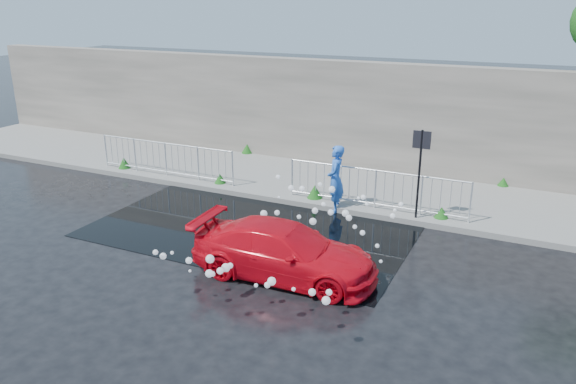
% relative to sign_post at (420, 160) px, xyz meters
% --- Properties ---
extents(ground, '(90.00, 90.00, 0.00)m').
position_rel_sign_post_xyz_m(ground, '(-4.20, -3.10, -1.72)').
color(ground, black).
rests_on(ground, ground).
extents(pavement, '(30.00, 4.00, 0.15)m').
position_rel_sign_post_xyz_m(pavement, '(-4.20, 1.90, -1.65)').
color(pavement, gray).
rests_on(pavement, ground).
extents(curb, '(30.00, 0.25, 0.16)m').
position_rel_sign_post_xyz_m(curb, '(-4.20, -0.10, -1.64)').
color(curb, gray).
rests_on(curb, ground).
extents(retaining_wall, '(30.00, 0.60, 3.50)m').
position_rel_sign_post_xyz_m(retaining_wall, '(-4.20, 4.10, 0.18)').
color(retaining_wall, '#5B554C').
rests_on(retaining_wall, pavement).
extents(puddle, '(8.00, 5.00, 0.01)m').
position_rel_sign_post_xyz_m(puddle, '(-3.70, -2.10, -1.72)').
color(puddle, black).
rests_on(puddle, ground).
extents(sign_post, '(0.45, 0.06, 2.50)m').
position_rel_sign_post_xyz_m(sign_post, '(0.00, 0.00, 0.00)').
color(sign_post, black).
rests_on(sign_post, ground).
extents(railing_left, '(5.05, 0.05, 1.10)m').
position_rel_sign_post_xyz_m(railing_left, '(-8.20, 0.25, -0.99)').
color(railing_left, silver).
rests_on(railing_left, pavement).
extents(railing_right, '(5.05, 0.05, 1.10)m').
position_rel_sign_post_xyz_m(railing_right, '(-1.20, 0.25, -0.99)').
color(railing_right, silver).
rests_on(railing_right, pavement).
extents(weeds, '(12.17, 3.93, 0.39)m').
position_rel_sign_post_xyz_m(weeds, '(-4.63, 1.33, -1.40)').
color(weeds, '#1B4E14').
rests_on(weeds, pavement).
extents(water_spray, '(3.66, 5.51, 1.05)m').
position_rel_sign_post_xyz_m(water_spray, '(-1.91, -3.38, -0.99)').
color(water_spray, white).
rests_on(water_spray, ground).
extents(red_car, '(4.04, 1.78, 1.15)m').
position_rel_sign_post_xyz_m(red_car, '(-1.82, -4.16, -1.15)').
color(red_car, red).
rests_on(red_car, ground).
extents(person, '(0.59, 0.77, 1.88)m').
position_rel_sign_post_xyz_m(person, '(-2.23, -0.10, -0.79)').
color(person, blue).
rests_on(person, ground).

